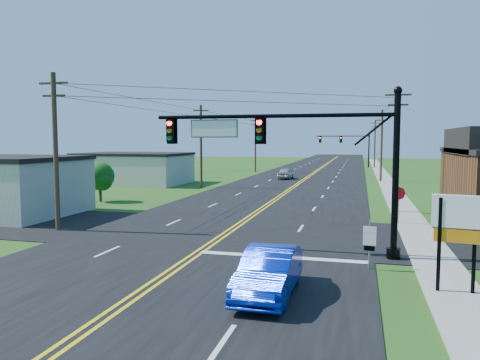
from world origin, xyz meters
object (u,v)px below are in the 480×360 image
(blue_car, at_px, (269,273))
(signal_mast_main, at_px, (293,150))
(route_sign, at_px, (369,241))
(signal_mast_far, at_px, (346,144))
(stop_sign, at_px, (399,197))

(blue_car, bearing_deg, signal_mast_main, 91.37)
(blue_car, distance_m, route_sign, 5.26)
(signal_mast_main, relative_size, blue_car, 2.40)
(signal_mast_main, xyz_separation_m, blue_car, (0.10, -6.10, -3.97))
(route_sign, bearing_deg, signal_mast_main, 156.51)
(signal_mast_far, distance_m, route_sign, 74.17)
(blue_car, relative_size, stop_sign, 2.00)
(blue_car, distance_m, stop_sign, 15.97)
(stop_sign, bearing_deg, blue_car, -116.74)
(blue_car, xyz_separation_m, stop_sign, (5.19, 15.08, 0.92))
(signal_mast_main, distance_m, signal_mast_far, 72.00)
(signal_mast_far, bearing_deg, blue_car, -90.00)
(signal_mast_main, bearing_deg, signal_mast_far, 89.92)
(signal_mast_main, bearing_deg, blue_car, -89.03)
(signal_mast_main, height_order, stop_sign, signal_mast_main)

